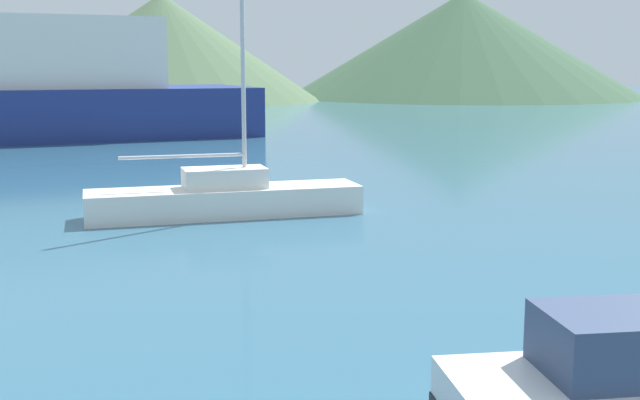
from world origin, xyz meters
name	(u,v)px	position (x,y,z in m)	size (l,w,h in m)	color
sailboat_inner	(225,197)	(-0.05, 19.18, 0.52)	(7.61, 2.61, 8.31)	white
hill_east	(163,48)	(14.57, 91.42, 6.06)	(36.36, 36.36, 12.12)	#4C6647
hill_far_east	(463,45)	(52.54, 87.15, 6.65)	(45.17, 45.17, 13.30)	#38563D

